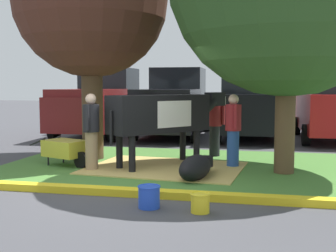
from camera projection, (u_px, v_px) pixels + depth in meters
ground_plane at (122, 188)px, 7.66m from camera, size 80.00×80.00×0.00m
grass_island at (179, 166)px, 9.70m from camera, size 7.72×5.10×0.02m
curb_yellow at (147, 193)px, 7.07m from camera, size 8.92×0.24×0.12m
hay_bedding at (165, 168)px, 9.40m from camera, size 3.41×2.69×0.04m
shade_tree_left at (91, 1)px, 10.34m from camera, size 3.62×3.62×5.60m
cow_holstein at (163, 114)px, 9.59m from camera, size 2.32×2.63×1.62m
calf_lying at (196, 168)px, 8.30m from camera, size 0.71×1.33×0.48m
person_handler at (91, 130)px, 9.12m from camera, size 0.34×0.53×1.62m
person_visitor_near at (215, 124)px, 10.99m from camera, size 0.52×0.34×1.52m
person_visitor_far at (233, 129)px, 9.49m from camera, size 0.34×0.51×1.60m
wheelbarrow at (66, 149)px, 9.71m from camera, size 1.59×1.02×0.63m
bucket_blue at (149, 196)px, 6.42m from camera, size 0.34×0.34×0.33m
bucket_yellow at (200, 202)px, 6.19m from camera, size 0.29×0.29×0.28m
pickup_truck_maroon at (102, 104)px, 15.86m from camera, size 2.30×5.44×2.42m
pickup_truck_black at (174, 104)px, 15.69m from camera, size 2.30×5.44×2.42m
suv_black at (250, 101)px, 14.84m from camera, size 2.19×4.64×2.52m
suv_dark_grey at (332, 101)px, 14.23m from camera, size 2.19×4.64×2.52m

